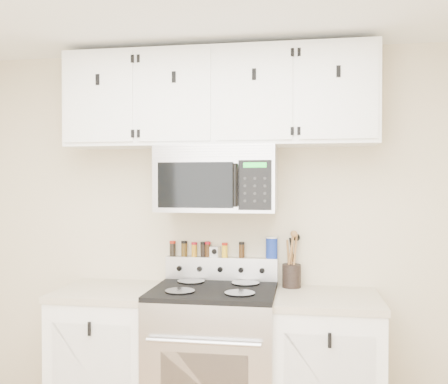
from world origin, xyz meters
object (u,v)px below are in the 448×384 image
(microwave, at_px, (218,179))
(salt_canister, at_px, (272,247))
(utensil_crock, at_px, (292,274))
(range, at_px, (214,362))

(microwave, xyz_separation_m, salt_canister, (0.34, 0.16, -0.46))
(utensil_crock, height_order, salt_canister, utensil_crock)
(microwave, height_order, salt_canister, microwave)
(utensil_crock, xyz_separation_m, salt_canister, (-0.13, 0.05, 0.16))
(microwave, relative_size, utensil_crock, 2.15)
(range, relative_size, utensil_crock, 3.11)
(range, height_order, utensil_crock, utensil_crock)
(range, distance_m, salt_canister, 0.82)
(range, height_order, microwave, microwave)
(utensil_crock, bearing_deg, salt_canister, 159.37)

